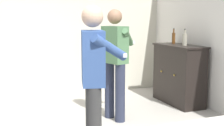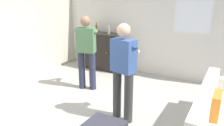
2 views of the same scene
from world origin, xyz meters
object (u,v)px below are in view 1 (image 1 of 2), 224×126
object	(u,v)px
bottle_wine_green	(185,39)
person_standing_right	(94,79)
sideboard_cabinet	(179,74)
bottle_liquor_amber	(174,38)
person_standing_left	(115,59)

from	to	relation	value
bottle_wine_green	person_standing_right	distance (m)	2.71
sideboard_cabinet	bottle_liquor_amber	world-z (taller)	bottle_liquor_amber
bottle_wine_green	bottle_liquor_amber	bearing A→B (deg)	172.42
sideboard_cabinet	person_standing_left	world-z (taller)	person_standing_left
sideboard_cabinet	bottle_wine_green	size ratio (longest dim) A/B	3.81
sideboard_cabinet	person_standing_left	bearing A→B (deg)	-73.69
bottle_liquor_amber	person_standing_right	bearing A→B (deg)	-48.03
bottle_liquor_amber	sideboard_cabinet	bearing A→B (deg)	-10.78
person_standing_left	person_standing_right	xyz separation A→B (m)	(1.32, -0.78, 0.00)
sideboard_cabinet	person_standing_right	bearing A→B (deg)	-51.61
person_standing_left	sideboard_cabinet	bearing A→B (deg)	106.31
bottle_wine_green	sideboard_cabinet	bearing A→B (deg)	178.24
bottle_liquor_amber	person_standing_right	world-z (taller)	person_standing_right
bottle_liquor_amber	person_standing_left	xyz separation A→B (m)	(0.70, -1.47, -0.25)
person_standing_right	bottle_liquor_amber	bearing A→B (deg)	131.97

